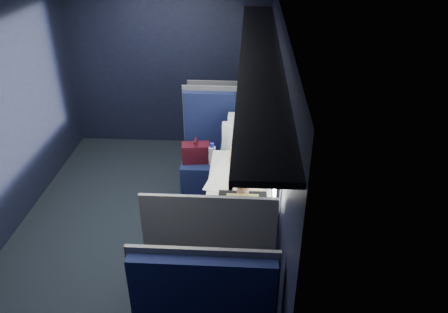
# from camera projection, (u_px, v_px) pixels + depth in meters

# --- Properties ---
(ground) EXTENTS (2.80, 4.20, 0.01)m
(ground) POSITION_uv_depth(u_px,v_px,m) (143.00, 228.00, 4.85)
(ground) COLOR black
(room_shell) EXTENTS (3.00, 4.40, 2.40)m
(room_shell) POSITION_uv_depth(u_px,v_px,m) (131.00, 105.00, 4.12)
(room_shell) COLOR black
(room_shell) RESTS_ON ground
(table) EXTENTS (0.62, 1.00, 0.74)m
(table) POSITION_uv_depth(u_px,v_px,m) (237.00, 181.00, 4.47)
(table) COLOR #54565E
(table) RESTS_ON ground
(seat_bay_near) EXTENTS (1.04, 0.62, 1.26)m
(seat_bay_near) POSITION_uv_depth(u_px,v_px,m) (223.00, 159.00, 5.35)
(seat_bay_near) COLOR #0C1137
(seat_bay_near) RESTS_ON ground
(seat_bay_far) EXTENTS (1.04, 0.62, 1.26)m
(seat_bay_far) POSITION_uv_depth(u_px,v_px,m) (213.00, 258.00, 3.85)
(seat_bay_far) COLOR #0C1137
(seat_bay_far) RESTS_ON ground
(seat_row_front) EXTENTS (1.04, 0.51, 1.16)m
(seat_row_front) POSITION_uv_depth(u_px,v_px,m) (228.00, 126.00, 6.16)
(seat_row_front) COLOR #0C1137
(seat_row_front) RESTS_ON ground
(man) EXTENTS (0.53, 0.56, 1.32)m
(man) POSITION_uv_depth(u_px,v_px,m) (245.00, 144.00, 5.04)
(man) COLOR black
(man) RESTS_ON ground
(woman) EXTENTS (0.53, 0.56, 1.32)m
(woman) POSITION_uv_depth(u_px,v_px,m) (242.00, 219.00, 3.82)
(woman) COLOR black
(woman) RESTS_ON ground
(papers) EXTENTS (0.73, 0.92, 0.01)m
(papers) POSITION_uv_depth(u_px,v_px,m) (241.00, 173.00, 4.46)
(papers) COLOR white
(papers) RESTS_ON table
(laptop) EXTENTS (0.27, 0.34, 0.23)m
(laptop) POSITION_uv_depth(u_px,v_px,m) (262.00, 171.00, 4.38)
(laptop) COLOR silver
(laptop) RESTS_ON table
(bottle_small) EXTENTS (0.06, 0.06, 0.21)m
(bottle_small) POSITION_uv_depth(u_px,v_px,m) (266.00, 156.00, 4.58)
(bottle_small) COLOR silver
(bottle_small) RESTS_ON table
(cup) EXTENTS (0.07, 0.07, 0.10)m
(cup) POSITION_uv_depth(u_px,v_px,m) (266.00, 151.00, 4.77)
(cup) COLOR white
(cup) RESTS_ON table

